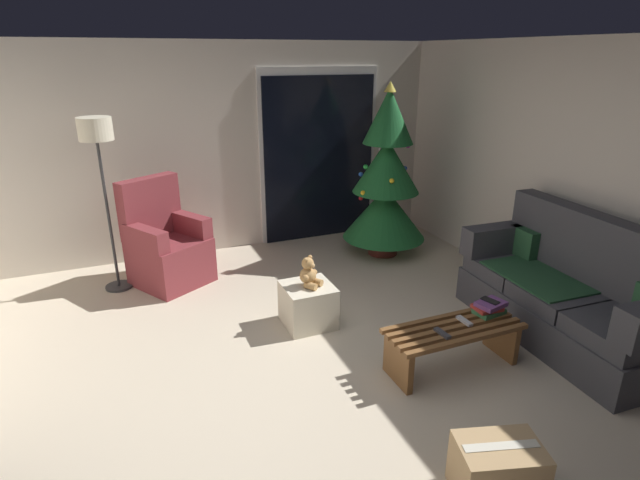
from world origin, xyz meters
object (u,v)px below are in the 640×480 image
at_px(floor_lamp, 98,146).
at_px(cardboard_box_taped_mid_floor, 497,471).
at_px(coffee_table, 453,340).
at_px(armchair, 166,247).
at_px(remote_silver, 464,321).
at_px(cell_phone, 490,300).
at_px(ottoman, 308,305).
at_px(remote_graphite, 442,333).
at_px(couch, 568,295).
at_px(book_stack, 489,308).
at_px(christmas_tree, 386,182).
at_px(teddy_bear_honey, 309,274).

height_order(floor_lamp, cardboard_box_taped_mid_floor, floor_lamp).
bearing_deg(coffee_table, armchair, 126.55).
bearing_deg(remote_silver, cell_phone, -172.02).
distance_m(floor_lamp, ottoman, 2.54).
height_order(coffee_table, armchair, armchair).
height_order(remote_silver, floor_lamp, floor_lamp).
xyz_separation_m(cell_phone, armchair, (-2.26, 2.44, -0.08)).
relative_size(remote_graphite, armchair, 0.14).
height_order(couch, book_stack, couch).
bearing_deg(book_stack, christmas_tree, 82.27).
distance_m(cell_phone, cardboard_box_taped_mid_floor, 1.54).
bearing_deg(christmas_tree, couch, -77.75).
xyz_separation_m(floor_lamp, ottoman, (1.59, -1.49, -1.31)).
distance_m(book_stack, ottoman, 1.57).
bearing_deg(remote_silver, coffee_table, 10.73).
bearing_deg(remote_graphite, ottoman, -64.63).
distance_m(armchair, ottoman, 1.81).
height_order(remote_graphite, armchair, armchair).
relative_size(remote_graphite, book_stack, 0.59).
bearing_deg(cardboard_box_taped_mid_floor, cell_phone, 52.56).
xyz_separation_m(remote_silver, book_stack, (0.27, 0.04, 0.04)).
bearing_deg(cardboard_box_taped_mid_floor, floor_lamp, 116.87).
bearing_deg(armchair, remote_graphite, -56.49).
bearing_deg(ottoman, cardboard_box_taped_mid_floor, -82.79).
height_order(remote_graphite, christmas_tree, christmas_tree).
bearing_deg(remote_silver, cardboard_box_taped_mid_floor, 58.77).
bearing_deg(book_stack, ottoman, 139.60).
bearing_deg(couch, cardboard_box_taped_mid_floor, -146.37).
distance_m(couch, remote_silver, 1.08).
bearing_deg(ottoman, coffee_table, -53.25).
distance_m(coffee_table, teddy_bear_honey, 1.35).
distance_m(remote_graphite, cell_phone, 0.58).
height_order(floor_lamp, teddy_bear_honey, floor_lamp).
xyz_separation_m(remote_silver, ottoman, (-0.91, 1.05, -0.18)).
bearing_deg(book_stack, armchair, 132.52).
xyz_separation_m(christmas_tree, armchair, (-2.56, 0.18, -0.51)).
relative_size(armchair, teddy_bear_honey, 3.96).
height_order(remote_graphite, remote_silver, same).
relative_size(couch, teddy_bear_honey, 6.92).
relative_size(cell_phone, ottoman, 0.33).
bearing_deg(remote_silver, remote_graphite, 15.92).
height_order(christmas_tree, armchair, christmas_tree).
distance_m(remote_graphite, teddy_bear_honey, 1.30).
distance_m(remote_silver, floor_lamp, 3.74).
distance_m(christmas_tree, cardboard_box_taped_mid_floor, 3.74).
bearing_deg(book_stack, cardboard_box_taped_mid_floor, -127.41).
bearing_deg(christmas_tree, cardboard_box_taped_mid_floor, -109.35).
bearing_deg(floor_lamp, couch, -35.35).
bearing_deg(couch, book_stack, 177.04).
bearing_deg(book_stack, floor_lamp, 137.95).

